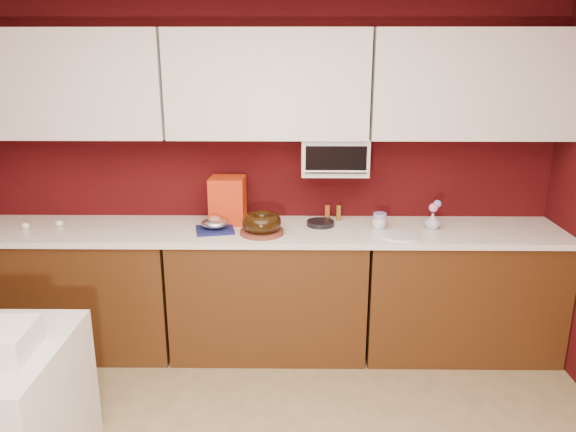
% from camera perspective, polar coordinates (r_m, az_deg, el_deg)
% --- Properties ---
extents(wall_back, '(4.00, 0.02, 2.50)m').
position_cam_1_polar(wall_back, '(4.02, -1.88, 4.82)').
color(wall_back, '#3D0809').
rests_on(wall_back, floor).
extents(base_cabinet_left, '(1.31, 0.58, 0.86)m').
position_cam_1_polar(base_cabinet_left, '(4.25, -20.37, -7.19)').
color(base_cabinet_left, '#47260E').
rests_on(base_cabinet_left, floor).
extents(base_cabinet_center, '(1.31, 0.58, 0.86)m').
position_cam_1_polar(base_cabinet_center, '(3.98, -1.97, -7.75)').
color(base_cabinet_center, '#47260E').
rests_on(base_cabinet_center, floor).
extents(base_cabinet_right, '(1.31, 0.58, 0.86)m').
position_cam_1_polar(base_cabinet_right, '(4.14, 16.97, -7.51)').
color(base_cabinet_right, '#47260E').
rests_on(base_cabinet_right, floor).
extents(countertop, '(4.00, 0.62, 0.04)m').
position_cam_1_polar(countertop, '(3.82, -2.03, -1.58)').
color(countertop, white).
rests_on(countertop, base_cabinet_center).
extents(upper_cabinet_left, '(1.31, 0.33, 0.70)m').
position_cam_1_polar(upper_cabinet_left, '(4.07, -21.67, 12.36)').
color(upper_cabinet_left, white).
rests_on(upper_cabinet_left, wall_back).
extents(upper_cabinet_center, '(1.31, 0.33, 0.70)m').
position_cam_1_polar(upper_cabinet_center, '(3.78, -2.08, 13.25)').
color(upper_cabinet_center, white).
rests_on(upper_cabinet_center, wall_back).
extents(upper_cabinet_right, '(1.31, 0.33, 0.70)m').
position_cam_1_polar(upper_cabinet_right, '(3.95, 18.14, 12.60)').
color(upper_cabinet_right, white).
rests_on(upper_cabinet_right, wall_back).
extents(toaster_oven, '(0.45, 0.30, 0.25)m').
position_cam_1_polar(toaster_oven, '(3.86, 4.73, 6.17)').
color(toaster_oven, white).
rests_on(toaster_oven, upper_cabinet_center).
extents(toaster_oven_door, '(0.40, 0.02, 0.18)m').
position_cam_1_polar(toaster_oven_door, '(3.70, 4.90, 5.72)').
color(toaster_oven_door, black).
rests_on(toaster_oven_door, toaster_oven).
extents(toaster_oven_handle, '(0.42, 0.02, 0.02)m').
position_cam_1_polar(toaster_oven_handle, '(3.70, 4.89, 4.54)').
color(toaster_oven_handle, silver).
rests_on(toaster_oven_handle, toaster_oven).
extents(cake_base, '(0.35, 0.35, 0.03)m').
position_cam_1_polar(cake_base, '(3.70, -2.67, -1.64)').
color(cake_base, brown).
rests_on(cake_base, countertop).
extents(bundt_cake, '(0.34, 0.34, 0.11)m').
position_cam_1_polar(bundt_cake, '(3.68, -2.68, -0.65)').
color(bundt_cake, black).
rests_on(bundt_cake, cake_base).
extents(navy_towel, '(0.29, 0.26, 0.02)m').
position_cam_1_polar(navy_towel, '(3.79, -7.43, -1.40)').
color(navy_towel, navy).
rests_on(navy_towel, countertop).
extents(foil_ham_nest, '(0.19, 0.16, 0.07)m').
position_cam_1_polar(foil_ham_nest, '(3.77, -7.46, -0.74)').
color(foil_ham_nest, white).
rests_on(foil_ham_nest, navy_towel).
extents(roasted_ham, '(0.11, 0.10, 0.06)m').
position_cam_1_polar(roasted_ham, '(3.76, -7.47, -0.38)').
color(roasted_ham, '#B36A51').
rests_on(roasted_ham, foil_ham_nest).
extents(pandoro_box, '(0.25, 0.23, 0.32)m').
position_cam_1_polar(pandoro_box, '(3.93, -6.14, 1.62)').
color(pandoro_box, '#AA120B').
rests_on(pandoro_box, countertop).
extents(dark_pan, '(0.24, 0.24, 0.03)m').
position_cam_1_polar(dark_pan, '(3.88, 3.31, -0.74)').
color(dark_pan, black).
rests_on(dark_pan, countertop).
extents(coffee_mug, '(0.11, 0.11, 0.09)m').
position_cam_1_polar(coffee_mug, '(3.85, 9.23, -0.65)').
color(coffee_mug, silver).
rests_on(coffee_mug, countertop).
extents(blue_jar, '(0.10, 0.10, 0.11)m').
position_cam_1_polar(blue_jar, '(3.86, 9.29, -0.47)').
color(blue_jar, '#201C9C').
rests_on(blue_jar, countertop).
extents(flower_vase, '(0.09, 0.09, 0.12)m').
position_cam_1_polar(flower_vase, '(3.91, 14.47, -0.40)').
color(flower_vase, '#B1B5C9').
rests_on(flower_vase, countertop).
extents(flower_pink, '(0.06, 0.06, 0.06)m').
position_cam_1_polar(flower_pink, '(3.89, 14.56, 0.82)').
color(flower_pink, pink).
rests_on(flower_pink, flower_vase).
extents(flower_blue, '(0.05, 0.05, 0.05)m').
position_cam_1_polar(flower_blue, '(3.91, 14.94, 1.21)').
color(flower_blue, '#829AD0').
rests_on(flower_blue, flower_vase).
extents(china_plate, '(0.31, 0.31, 0.01)m').
position_cam_1_polar(china_plate, '(3.72, 11.28, -1.95)').
color(china_plate, white).
rests_on(china_plate, countertop).
extents(amber_bottle, '(0.04, 0.04, 0.11)m').
position_cam_1_polar(amber_bottle, '(4.00, 4.02, 0.34)').
color(amber_bottle, '#92431A').
rests_on(amber_bottle, countertop).
extents(egg_left, '(0.07, 0.06, 0.04)m').
position_cam_1_polar(egg_left, '(4.20, -25.12, -0.90)').
color(egg_left, white).
rests_on(egg_left, countertop).
extents(egg_right, '(0.06, 0.05, 0.04)m').
position_cam_1_polar(egg_right, '(4.16, -22.23, -0.70)').
color(egg_right, white).
rests_on(egg_right, countertop).
extents(amber_bottle_tall, '(0.04, 0.04, 0.11)m').
position_cam_1_polar(amber_bottle_tall, '(3.99, 5.16, 0.30)').
color(amber_bottle_tall, brown).
rests_on(amber_bottle_tall, countertop).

